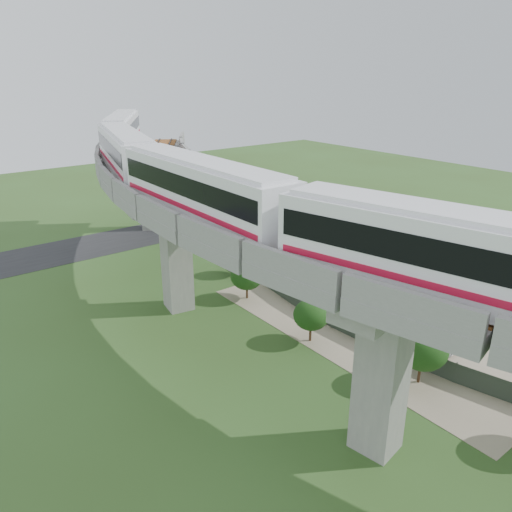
# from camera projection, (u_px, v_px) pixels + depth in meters

# --- Properties ---
(ground) EXTENTS (160.00, 160.00, 0.00)m
(ground) POSITION_uv_depth(u_px,v_px,m) (244.00, 365.00, 33.77)
(ground) COLOR #334F1F
(ground) RESTS_ON ground
(dirt_lot) EXTENTS (18.00, 26.00, 0.04)m
(dirt_lot) POSITION_uv_depth(u_px,v_px,m) (398.00, 317.00, 40.31)
(dirt_lot) COLOR gray
(dirt_lot) RESTS_ON ground
(asphalt_road) EXTENTS (60.00, 8.00, 0.03)m
(asphalt_road) POSITION_uv_depth(u_px,v_px,m) (85.00, 247.00, 55.92)
(asphalt_road) COLOR #232326
(asphalt_road) RESTS_ON ground
(viaduct) EXTENTS (19.58, 73.98, 11.40)m
(viaduct) POSITION_uv_depth(u_px,v_px,m) (290.00, 227.00, 32.76)
(viaduct) COLOR #99968E
(viaduct) RESTS_ON ground
(metro_train) EXTENTS (14.54, 60.80, 3.64)m
(metro_train) POSITION_uv_depth(u_px,v_px,m) (188.00, 166.00, 35.54)
(metro_train) COLOR white
(metro_train) RESTS_ON ground
(fence) EXTENTS (3.87, 38.73, 1.50)m
(fence) POSITION_uv_depth(u_px,v_px,m) (344.00, 314.00, 39.10)
(fence) COLOR #2D382D
(fence) RESTS_ON ground
(tree_0) EXTENTS (2.73, 2.73, 3.61)m
(tree_0) POSITION_uv_depth(u_px,v_px,m) (213.00, 222.00, 56.58)
(tree_0) COLOR #382314
(tree_0) RESTS_ON ground
(tree_1) EXTENTS (2.44, 2.44, 2.95)m
(tree_1) POSITION_uv_depth(u_px,v_px,m) (237.00, 256.00, 47.87)
(tree_1) COLOR #382314
(tree_1) RESTS_ON ground
(tree_2) EXTENTS (2.83, 2.83, 3.35)m
(tree_2) POSITION_uv_depth(u_px,v_px,m) (247.00, 276.00, 42.79)
(tree_2) COLOR #382314
(tree_2) RESTS_ON ground
(tree_3) EXTENTS (2.60, 2.60, 3.25)m
(tree_3) POSITION_uv_depth(u_px,v_px,m) (311.00, 315.00, 36.03)
(tree_3) COLOR #382314
(tree_3) RESTS_ON ground
(tree_4) EXTENTS (3.20, 3.20, 3.86)m
(tree_4) POSITION_uv_depth(u_px,v_px,m) (423.00, 348.00, 31.06)
(tree_4) COLOR #382314
(tree_4) RESTS_ON ground
(car_white) EXTENTS (1.54, 3.73, 1.27)m
(car_white) POSITION_uv_depth(u_px,v_px,m) (430.00, 339.00, 35.70)
(car_white) COLOR white
(car_white) RESTS_ON dirt_lot
(car_red) EXTENTS (4.17, 3.11, 1.31)m
(car_red) POSITION_uv_depth(u_px,v_px,m) (447.00, 320.00, 38.37)
(car_red) COLOR #AB0F21
(car_red) RESTS_ON dirt_lot
(car_dark) EXTENTS (4.38, 2.80, 1.18)m
(car_dark) POSITION_uv_depth(u_px,v_px,m) (323.00, 263.00, 49.63)
(car_dark) COLOR black
(car_dark) RESTS_ON dirt_lot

